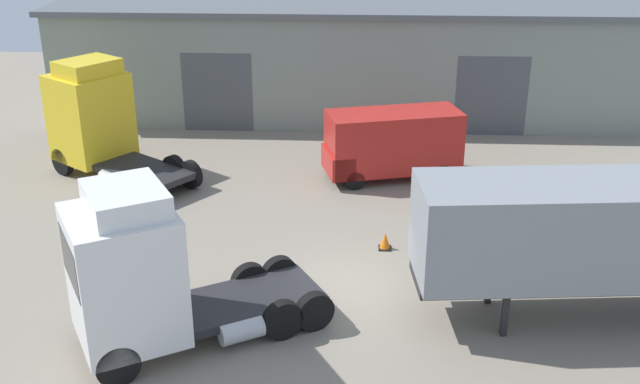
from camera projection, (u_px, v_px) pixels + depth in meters
name	position (u px, v px, depth m)	size (l,w,h in m)	color
ground_plane	(347.00, 286.00, 21.45)	(60.00, 60.00, 0.00)	gray
warehouse_building	(354.00, 56.00, 36.72)	(28.51, 8.00, 5.39)	gray
tractor_unit_white	(144.00, 275.00, 17.87)	(6.59, 5.24, 4.36)	silver
container_trailer_green	(622.00, 232.00, 19.06)	(10.60, 3.49, 3.86)	gray
delivery_van_red	(390.00, 143.00, 28.65)	(5.49, 3.26, 2.64)	red
tractor_unit_yellow	(97.00, 121.00, 28.89)	(6.39, 5.60, 4.48)	yellow
traffic_cone	(385.00, 241.00, 23.52)	(0.40, 0.40, 0.55)	black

